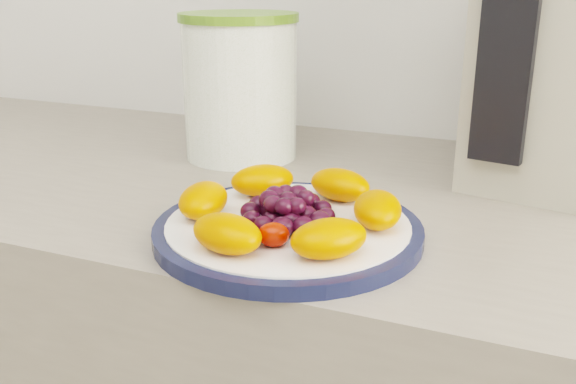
% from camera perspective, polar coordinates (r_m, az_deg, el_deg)
% --- Properties ---
extents(plate_rim, '(0.28, 0.28, 0.01)m').
position_cam_1_polar(plate_rim, '(0.66, -0.00, -3.47)').
color(plate_rim, '#101733').
rests_on(plate_rim, counter).
extents(plate_face, '(0.25, 0.25, 0.02)m').
position_cam_1_polar(plate_face, '(0.66, -0.00, -3.39)').
color(plate_face, white).
rests_on(plate_face, counter).
extents(canister, '(0.21, 0.21, 0.19)m').
position_cam_1_polar(canister, '(0.94, -4.27, 8.95)').
color(canister, '#516E25').
rests_on(canister, counter).
extents(canister_lid, '(0.22, 0.22, 0.01)m').
position_cam_1_polar(canister_lid, '(0.93, -4.43, 15.25)').
color(canister_lid, '#537C24').
rests_on(canister_lid, canister).
extents(appliance_panel, '(0.06, 0.03, 0.26)m').
position_cam_1_polar(appliance_panel, '(0.77, 18.92, 12.07)').
color(appliance_panel, black).
rests_on(appliance_panel, appliance_body).
extents(fruit_plate, '(0.24, 0.24, 0.04)m').
position_cam_1_polar(fruit_plate, '(0.65, 0.03, -1.37)').
color(fruit_plate, '#DB5500').
rests_on(fruit_plate, plate_face).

